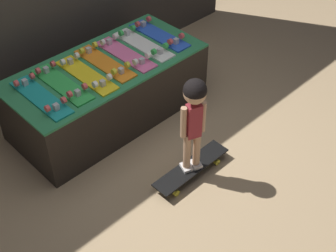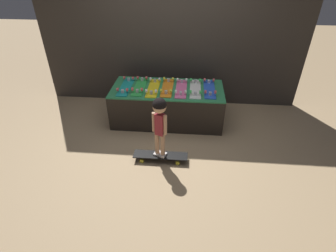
{
  "view_description": "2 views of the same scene",
  "coord_description": "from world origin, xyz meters",
  "px_view_note": "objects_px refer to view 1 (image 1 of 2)",
  "views": [
    {
      "loc": [
        -2.0,
        -2.29,
        2.87
      ],
      "look_at": [
        -0.02,
        -0.27,
        0.38
      ],
      "focal_mm": 50.0,
      "sensor_mm": 36.0,
      "label": 1
    },
    {
      "loc": [
        0.34,
        -3.26,
        2.4
      ],
      "look_at": [
        0.07,
        -0.17,
        0.33
      ],
      "focal_mm": 28.0,
      "sensor_mm": 36.0,
      "label": 2
    }
  ],
  "objects_px": {
    "skateboard_white_on_rack": "(143,44)",
    "skateboard_on_floor": "(191,168)",
    "skateboard_green_on_rack": "(62,83)",
    "skateboard_blue_on_rack": "(159,34)",
    "skateboard_teal_on_rack": "(40,96)",
    "skateboard_orange_on_rack": "(105,62)",
    "child": "(194,109)",
    "skateboard_yellow_on_rack": "(86,74)",
    "skateboard_pink_on_rack": "(125,53)"
  },
  "relations": [
    {
      "from": "skateboard_teal_on_rack",
      "to": "skateboard_orange_on_rack",
      "type": "relative_size",
      "value": 1.0
    },
    {
      "from": "skateboard_blue_on_rack",
      "to": "skateboard_teal_on_rack",
      "type": "bearing_deg",
      "value": -178.45
    },
    {
      "from": "skateboard_orange_on_rack",
      "to": "skateboard_pink_on_rack",
      "type": "relative_size",
      "value": 1.0
    },
    {
      "from": "skateboard_orange_on_rack",
      "to": "skateboard_blue_on_rack",
      "type": "xyz_separation_m",
      "value": [
        0.67,
        0.01,
        0.0
      ]
    },
    {
      "from": "skateboard_pink_on_rack",
      "to": "skateboard_white_on_rack",
      "type": "xyz_separation_m",
      "value": [
        0.22,
        0.01,
        0.0
      ]
    },
    {
      "from": "child",
      "to": "skateboard_green_on_rack",
      "type": "bearing_deg",
      "value": 133.08
    },
    {
      "from": "skateboard_green_on_rack",
      "to": "skateboard_yellow_on_rack",
      "type": "distance_m",
      "value": 0.23
    },
    {
      "from": "child",
      "to": "skateboard_white_on_rack",
      "type": "bearing_deg",
      "value": 87.68
    },
    {
      "from": "skateboard_green_on_rack",
      "to": "skateboard_yellow_on_rack",
      "type": "bearing_deg",
      "value": -8.96
    },
    {
      "from": "skateboard_white_on_rack",
      "to": "skateboard_orange_on_rack",
      "type": "bearing_deg",
      "value": 178.92
    },
    {
      "from": "skateboard_white_on_rack",
      "to": "child",
      "type": "bearing_deg",
      "value": -113.04
    },
    {
      "from": "skateboard_white_on_rack",
      "to": "skateboard_on_floor",
      "type": "relative_size",
      "value": 0.92
    },
    {
      "from": "skateboard_yellow_on_rack",
      "to": "child",
      "type": "height_order",
      "value": "child"
    },
    {
      "from": "skateboard_teal_on_rack",
      "to": "skateboard_blue_on_rack",
      "type": "height_order",
      "value": "same"
    },
    {
      "from": "skateboard_green_on_rack",
      "to": "skateboard_on_floor",
      "type": "bearing_deg",
      "value": -67.63
    },
    {
      "from": "skateboard_yellow_on_rack",
      "to": "skateboard_blue_on_rack",
      "type": "relative_size",
      "value": 1.0
    },
    {
      "from": "skateboard_orange_on_rack",
      "to": "skateboard_white_on_rack",
      "type": "height_order",
      "value": "same"
    },
    {
      "from": "skateboard_teal_on_rack",
      "to": "skateboard_pink_on_rack",
      "type": "distance_m",
      "value": 0.89
    },
    {
      "from": "skateboard_yellow_on_rack",
      "to": "skateboard_white_on_rack",
      "type": "relative_size",
      "value": 1.0
    },
    {
      "from": "skateboard_orange_on_rack",
      "to": "skateboard_on_floor",
      "type": "height_order",
      "value": "skateboard_orange_on_rack"
    },
    {
      "from": "skateboard_teal_on_rack",
      "to": "skateboard_blue_on_rack",
      "type": "xyz_separation_m",
      "value": [
        1.33,
        0.04,
        0.0
      ]
    },
    {
      "from": "skateboard_teal_on_rack",
      "to": "skateboard_yellow_on_rack",
      "type": "bearing_deg",
      "value": -0.71
    },
    {
      "from": "skateboard_teal_on_rack",
      "to": "skateboard_white_on_rack",
      "type": "xyz_separation_m",
      "value": [
        1.11,
        0.02,
        0.0
      ]
    },
    {
      "from": "skateboard_green_on_rack",
      "to": "skateboard_white_on_rack",
      "type": "xyz_separation_m",
      "value": [
        0.89,
        -0.01,
        0.0
      ]
    },
    {
      "from": "child",
      "to": "skateboard_yellow_on_rack",
      "type": "bearing_deg",
      "value": 122.6
    },
    {
      "from": "skateboard_teal_on_rack",
      "to": "skateboard_pink_on_rack",
      "type": "relative_size",
      "value": 1.0
    },
    {
      "from": "skateboard_green_on_rack",
      "to": "skateboard_on_floor",
      "type": "distance_m",
      "value": 1.27
    },
    {
      "from": "skateboard_green_on_rack",
      "to": "skateboard_blue_on_rack",
      "type": "height_order",
      "value": "same"
    },
    {
      "from": "skateboard_green_on_rack",
      "to": "skateboard_blue_on_rack",
      "type": "distance_m",
      "value": 1.11
    },
    {
      "from": "skateboard_yellow_on_rack",
      "to": "child",
      "type": "distance_m",
      "value": 1.06
    },
    {
      "from": "skateboard_orange_on_rack",
      "to": "skateboard_on_floor",
      "type": "bearing_deg",
      "value": -90.26
    },
    {
      "from": "skateboard_teal_on_rack",
      "to": "skateboard_blue_on_rack",
      "type": "distance_m",
      "value": 1.33
    },
    {
      "from": "skateboard_green_on_rack",
      "to": "skateboard_teal_on_rack",
      "type": "bearing_deg",
      "value": -172.42
    },
    {
      "from": "skateboard_orange_on_rack",
      "to": "child",
      "type": "distance_m",
      "value": 1.07
    },
    {
      "from": "skateboard_yellow_on_rack",
      "to": "skateboard_orange_on_rack",
      "type": "height_order",
      "value": "same"
    },
    {
      "from": "skateboard_on_floor",
      "to": "skateboard_orange_on_rack",
      "type": "bearing_deg",
      "value": 89.74
    },
    {
      "from": "skateboard_teal_on_rack",
      "to": "skateboard_white_on_rack",
      "type": "bearing_deg",
      "value": 0.91
    },
    {
      "from": "skateboard_yellow_on_rack",
      "to": "skateboard_orange_on_rack",
      "type": "xyz_separation_m",
      "value": [
        0.22,
        0.03,
        0.0
      ]
    },
    {
      "from": "skateboard_yellow_on_rack",
      "to": "skateboard_pink_on_rack",
      "type": "xyz_separation_m",
      "value": [
        0.44,
        0.02,
        0.0
      ]
    },
    {
      "from": "skateboard_pink_on_rack",
      "to": "skateboard_white_on_rack",
      "type": "distance_m",
      "value": 0.22
    },
    {
      "from": "skateboard_yellow_on_rack",
      "to": "skateboard_on_floor",
      "type": "bearing_deg",
      "value": -78.12
    },
    {
      "from": "skateboard_green_on_rack",
      "to": "skateboard_white_on_rack",
      "type": "distance_m",
      "value": 0.89
    },
    {
      "from": "skateboard_teal_on_rack",
      "to": "skateboard_pink_on_rack",
      "type": "bearing_deg",
      "value": 0.66
    },
    {
      "from": "skateboard_green_on_rack",
      "to": "skateboard_white_on_rack",
      "type": "relative_size",
      "value": 1.0
    },
    {
      "from": "skateboard_white_on_rack",
      "to": "skateboard_on_floor",
      "type": "height_order",
      "value": "skateboard_white_on_rack"
    },
    {
      "from": "skateboard_white_on_rack",
      "to": "skateboard_on_floor",
      "type": "bearing_deg",
      "value": -113.04
    },
    {
      "from": "skateboard_green_on_rack",
      "to": "skateboard_pink_on_rack",
      "type": "distance_m",
      "value": 0.67
    },
    {
      "from": "child",
      "to": "skateboard_on_floor",
      "type": "bearing_deg",
      "value": -69.29
    },
    {
      "from": "skateboard_teal_on_rack",
      "to": "skateboard_on_floor",
      "type": "relative_size",
      "value": 0.92
    },
    {
      "from": "skateboard_orange_on_rack",
      "to": "skateboard_white_on_rack",
      "type": "relative_size",
      "value": 1.0
    }
  ]
}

